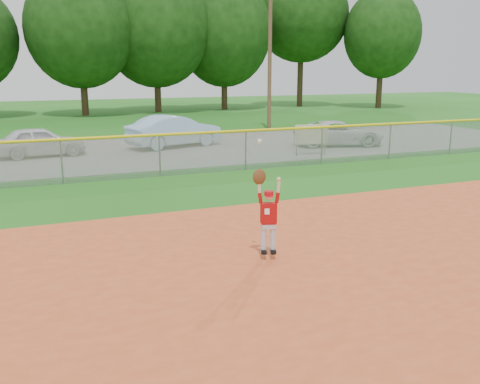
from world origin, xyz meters
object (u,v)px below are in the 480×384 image
Objects in this scene: car_white_a at (40,142)px; car_white_b at (339,133)px; sponsor_sign at (311,135)px; ballplayer at (267,212)px; car_blue at (175,131)px.

car_white_a is 14.04m from car_white_b.
ballplayer is at bearing -123.48° from sponsor_sign.
car_white_a is 1.65× the size of ballplayer.
car_white_b is 16.86m from ballplayer.
ballplayer is at bearing -172.25° from car_white_a.
car_blue is 2.02× the size of ballplayer.
car_white_b is 2.82× the size of sponsor_sign.
car_blue is at bearing 135.35° from sponsor_sign.
car_blue is 6.86m from sponsor_sign.
sponsor_sign is at bearing 143.96° from car_white_b.
ballplayer reaches higher than car_blue.
sponsor_sign is 13.47m from ballplayer.
sponsor_sign is at bearing -116.29° from car_white_a.
car_white_a is at bearing 97.95° from car_white_b.
sponsor_sign is (11.09, -4.19, 0.24)m from car_white_a.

